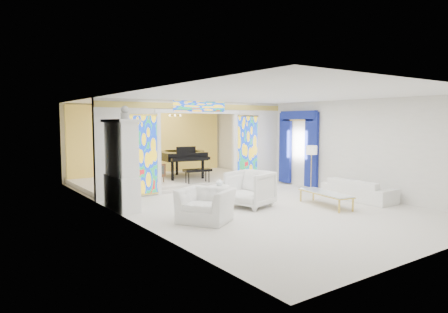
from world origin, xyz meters
TOP-DOWN VIEW (x-y plane):
  - floor at (0.00, 0.00)m, footprint 12.00×12.00m
  - ceiling at (0.00, 0.00)m, footprint 7.00×12.00m
  - wall_back at (0.00, 6.00)m, footprint 7.00×0.02m
  - wall_front at (0.00, -6.00)m, footprint 7.00×0.02m
  - wall_left at (-3.50, 0.00)m, footprint 0.02×12.00m
  - wall_right at (3.50, 0.00)m, footprint 0.02×12.00m
  - partition_wall at (0.00, 2.00)m, footprint 7.00×0.22m
  - stained_glass_left at (-2.03, 1.89)m, footprint 0.90×0.04m
  - stained_glass_right at (2.03, 1.89)m, footprint 0.90×0.04m
  - stained_glass_transom at (0.00, 1.89)m, footprint 2.00×0.04m
  - alcove_platform at (0.00, 4.10)m, footprint 6.80×3.80m
  - gold_curtain_back at (0.00, 5.88)m, footprint 6.70×0.10m
  - chandelier at (0.20, 4.00)m, footprint 0.48×0.48m
  - blue_drapes at (3.40, 0.70)m, footprint 0.14×1.85m
  - china_cabinet at (-3.22, 0.60)m, footprint 0.56×1.46m
  - armchair_left at (-2.09, -1.77)m, footprint 1.50×1.54m
  - armchair_right at (-0.25, -1.12)m, footprint 1.34×1.32m
  - sofa at (2.95, -2.24)m, footprint 0.84×2.15m
  - side_table at (-1.18, -1.01)m, footprint 0.61×0.61m
  - vase at (-1.18, -1.01)m, footprint 0.22×0.22m
  - coffee_table at (1.49, -2.24)m, footprint 0.85×1.83m
  - floor_lamp at (3.09, -0.24)m, footprint 0.46×0.46m
  - grand_piano at (0.58, 4.12)m, footprint 2.16×3.11m
  - tv_console at (-0.97, 3.22)m, footprint 0.66×0.57m

SIDE VIEW (x-z plane):
  - floor at x=0.00m, z-range 0.00..0.00m
  - alcove_platform at x=0.00m, z-range 0.00..0.18m
  - sofa at x=2.95m, z-range 0.00..0.63m
  - coffee_table at x=1.49m, z-range 0.16..0.56m
  - armchair_left at x=-2.09m, z-range 0.00..0.76m
  - side_table at x=-1.18m, z-range 0.10..0.75m
  - armchair_right at x=-0.25m, z-range 0.00..0.98m
  - tv_console at x=-0.97m, z-range 0.28..0.93m
  - vase at x=-1.18m, z-range 0.66..0.85m
  - grand_piano at x=0.58m, z-range 0.39..1.60m
  - china_cabinet at x=-3.22m, z-range -0.19..2.53m
  - floor_lamp at x=3.09m, z-range 0.54..2.05m
  - stained_glass_left at x=-2.03m, z-range 0.10..2.50m
  - stained_glass_right at x=2.03m, z-range 0.10..2.50m
  - wall_back at x=0.00m, z-range 0.00..3.00m
  - wall_front at x=0.00m, z-range 0.00..3.00m
  - wall_left at x=-3.50m, z-range 0.00..3.00m
  - wall_right at x=3.50m, z-range 0.00..3.00m
  - gold_curtain_back at x=0.00m, z-range 0.05..2.95m
  - blue_drapes at x=3.40m, z-range 0.25..2.90m
  - partition_wall at x=0.00m, z-range 0.15..3.15m
  - chandelier at x=0.20m, z-range 2.40..2.70m
  - stained_glass_transom at x=0.00m, z-range 2.65..2.99m
  - ceiling at x=0.00m, z-range 2.99..3.01m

